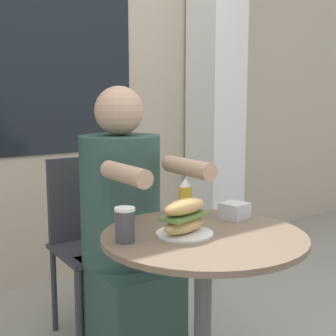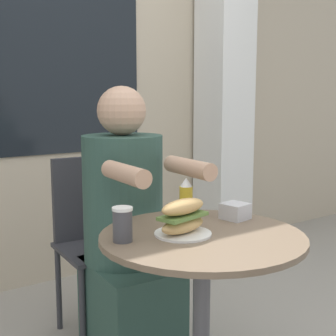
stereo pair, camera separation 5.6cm
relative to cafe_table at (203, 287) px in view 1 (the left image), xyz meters
name	(u,v)px [view 1 (the left image)]	position (x,y,z in m)	size (l,w,h in m)	color
storefront_wall	(21,57)	(0.00, 1.64, 0.88)	(8.00, 0.09, 2.80)	#B7A88E
lattice_pillar	(216,92)	(1.37, 1.42, 0.68)	(0.32, 0.32, 2.40)	silver
cafe_table	(203,287)	(0.00, 0.00, 0.00)	(0.69, 0.69, 0.71)	brown
diner_chair	(89,229)	(0.03, 0.88, 0.00)	(0.41, 0.41, 0.87)	#333338
seated_diner	(125,245)	(0.02, 0.54, 0.01)	(0.38, 0.64, 1.21)	#2D4C42
sandwich_on_plate	(185,218)	(-0.06, 0.03, 0.25)	(0.20, 0.19, 0.12)	white
drink_cup	(125,225)	(-0.26, 0.08, 0.25)	(0.07, 0.07, 0.11)	#424247
napkin_box	(235,211)	(0.23, 0.08, 0.22)	(0.10, 0.10, 0.06)	silver
condiment_bottle	(185,198)	(0.09, 0.21, 0.26)	(0.05, 0.05, 0.15)	gold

